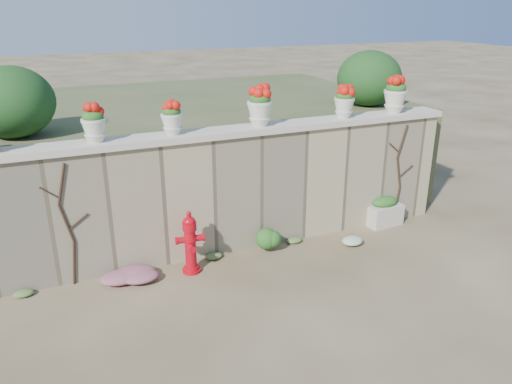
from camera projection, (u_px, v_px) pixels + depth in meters
name	position (u px, v px, depth m)	size (l,w,h in m)	color
ground	(280.00, 298.00, 7.18)	(80.00, 80.00, 0.00)	brown
stone_wall	(235.00, 192.00, 8.37)	(8.00, 0.40, 2.00)	tan
wall_cap	(234.00, 131.00, 8.00)	(8.10, 0.52, 0.10)	beige
raised_fill	(184.00, 146.00, 11.13)	(9.00, 6.00, 2.00)	#384C23
back_shrub_left	(12.00, 102.00, 7.68)	(1.30, 1.30, 1.10)	#143814
back_shrub_right	(369.00, 78.00, 10.10)	(1.30, 1.30, 1.10)	#143814
vine_left	(67.00, 224.00, 7.21)	(0.60, 0.04, 1.91)	black
vine_right	(399.00, 173.00, 9.37)	(0.60, 0.04, 1.91)	black
fire_hydrant	(190.00, 242.00, 7.71)	(0.44, 0.31, 1.03)	#B80713
planter_box	(384.00, 211.00, 9.50)	(0.71, 0.45, 0.56)	beige
green_shrub	(272.00, 237.00, 8.40)	(0.60, 0.54, 0.57)	#1E5119
magenta_clump	(132.00, 275.00, 7.55)	(0.89, 0.59, 0.24)	#CD2988
white_flowers	(355.00, 242.00, 8.67)	(0.54, 0.43, 0.19)	white
urn_pot_1	(94.00, 123.00, 7.11)	(0.35, 0.35, 0.55)	beige
urn_pot_2	(172.00, 118.00, 7.53)	(0.33, 0.33, 0.52)	beige
urn_pot_3	(260.00, 106.00, 8.04)	(0.41, 0.41, 0.65)	beige
urn_pot_4	(344.00, 102.00, 8.64)	(0.35, 0.35, 0.56)	beige
urn_pot_5	(395.00, 95.00, 9.02)	(0.42, 0.42, 0.66)	beige
terracotta_pot	(399.00, 106.00, 9.13)	(0.21, 0.21, 0.25)	#C1623B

